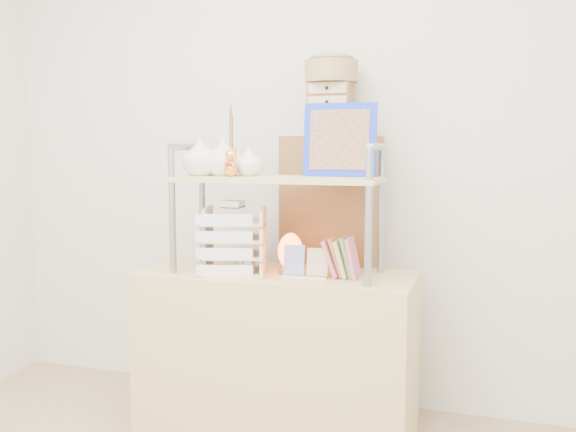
{
  "coord_description": "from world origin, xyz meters",
  "views": [
    {
      "loc": [
        0.89,
        -1.43,
        1.31
      ],
      "look_at": [
        0.05,
        1.2,
        1.0
      ],
      "focal_mm": 40.0,
      "sensor_mm": 36.0,
      "label": 1
    }
  ],
  "objects_px": {
    "cabinet": "(331,275)",
    "salt_lamp": "(290,253)",
    "desk": "(277,355)",
    "letter_tray": "(234,244)"
  },
  "relations": [
    {
      "from": "letter_tray",
      "to": "cabinet",
      "type": "bearing_deg",
      "value": 52.91
    },
    {
      "from": "desk",
      "to": "salt_lamp",
      "type": "distance_m",
      "value": 0.47
    },
    {
      "from": "cabinet",
      "to": "salt_lamp",
      "type": "distance_m",
      "value": 0.41
    },
    {
      "from": "desk",
      "to": "cabinet",
      "type": "bearing_deg",
      "value": 67.87
    },
    {
      "from": "desk",
      "to": "salt_lamp",
      "type": "relative_size",
      "value": 6.74
    },
    {
      "from": "salt_lamp",
      "to": "cabinet",
      "type": "bearing_deg",
      "value": 76.17
    },
    {
      "from": "cabinet",
      "to": "letter_tray",
      "type": "distance_m",
      "value": 0.58
    },
    {
      "from": "cabinet",
      "to": "salt_lamp",
      "type": "height_order",
      "value": "cabinet"
    },
    {
      "from": "desk",
      "to": "cabinet",
      "type": "height_order",
      "value": "cabinet"
    },
    {
      "from": "desk",
      "to": "salt_lamp",
      "type": "bearing_deg",
      "value": 2.13
    }
  ]
}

